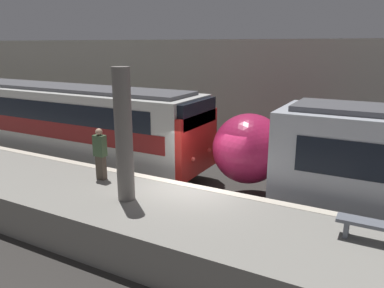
{
  "coord_description": "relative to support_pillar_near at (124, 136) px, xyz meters",
  "views": [
    {
      "loc": [
        5.05,
        -9.44,
        5.26
      ],
      "look_at": [
        -0.51,
        0.89,
        2.12
      ],
      "focal_mm": 35.0,
      "sensor_mm": 36.0,
      "label": 1
    }
  ],
  "objects": [
    {
      "name": "train_boxy",
      "position": [
        -9.22,
        4.09,
        -1.12
      ],
      "size": [
        18.93,
        2.87,
        3.53
      ],
      "color": "black",
      "rests_on": "ground"
    },
    {
      "name": "station_rear_barrier",
      "position": [
        1.08,
        8.66,
        -0.19
      ],
      "size": [
        50.0,
        0.15,
        5.48
      ],
      "color": "#B2AD9E",
      "rests_on": "ground"
    },
    {
      "name": "platform_bench",
      "position": [
        6.11,
        0.67,
        -1.46
      ],
      "size": [
        1.5,
        0.4,
        0.45
      ],
      "color": "slate",
      "rests_on": "platform"
    },
    {
      "name": "ground_plane",
      "position": [
        1.08,
        1.86,
        -2.92
      ],
      "size": [
        120.0,
        120.0,
        0.0
      ],
      "primitive_type": "plane",
      "color": "#33302D"
    },
    {
      "name": "support_pillar_near",
      "position": [
        0.0,
        0.0,
        0.0
      ],
      "size": [
        0.47,
        0.47,
        3.59
      ],
      "color": "slate",
      "rests_on": "platform"
    },
    {
      "name": "person_waiting",
      "position": [
        -1.67,
        0.88,
        -0.93
      ],
      "size": [
        0.38,
        0.24,
        1.64
      ],
      "color": "#473D33",
      "rests_on": "platform"
    },
    {
      "name": "platform",
      "position": [
        1.08,
        0.11,
        -2.36
      ],
      "size": [
        40.0,
        3.51,
        1.14
      ],
      "color": "gray",
      "rests_on": "ground"
    }
  ]
}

